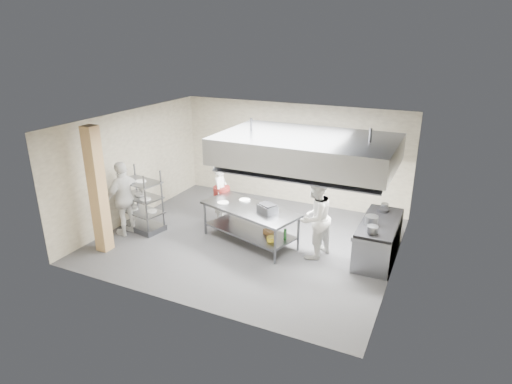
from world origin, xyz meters
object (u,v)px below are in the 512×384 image
at_px(cooking_range, 378,240).
at_px(chef_plating, 125,198).
at_px(stockpot, 371,220).
at_px(pass_rack, 141,200).
at_px(chef_head, 221,193).
at_px(chef_line, 315,218).
at_px(griddle, 267,209).
at_px(island, 250,225).

bearing_deg(cooking_range, chef_plating, -166.40).
relative_size(cooking_range, stockpot, 6.95).
distance_m(pass_rack, stockpot, 5.79).
distance_m(pass_rack, cooking_range, 5.99).
distance_m(chef_head, chef_line, 3.04).
bearing_deg(pass_rack, chef_head, 50.32).
bearing_deg(pass_rack, chef_plating, -107.12).
bearing_deg(chef_line, stockpot, 122.73).
height_order(pass_rack, stockpot, pass_rack).
bearing_deg(chef_line, cooking_range, 131.28).
xyz_separation_m(chef_line, griddle, (-1.13, -0.10, 0.05)).
bearing_deg(chef_plating, stockpot, 113.20).
height_order(island, griddle, griddle).
height_order(cooking_range, griddle, griddle).
distance_m(chef_plating, stockpot, 6.05).
bearing_deg(pass_rack, chef_line, 16.74).
distance_m(island, pass_rack, 2.95).
bearing_deg(cooking_range, chef_line, -156.42).
distance_m(chef_line, griddle, 1.13).
relative_size(island, chef_line, 1.28).
xyz_separation_m(island, pass_rack, (-2.88, -0.52, 0.37)).
bearing_deg(island, stockpot, 22.62).
xyz_separation_m(pass_rack, griddle, (3.40, 0.40, 0.19)).
bearing_deg(cooking_range, griddle, -164.48).
xyz_separation_m(island, chef_plating, (-3.08, -0.90, 0.51)).
relative_size(pass_rack, griddle, 3.93).
bearing_deg(chef_head, chef_plating, 124.79).
relative_size(chef_line, stockpot, 6.70).
bearing_deg(griddle, chef_head, 179.73).
relative_size(pass_rack, stockpot, 5.70).
bearing_deg(chef_plating, griddle, 113.99).
relative_size(pass_rack, chef_line, 0.85).
bearing_deg(chef_line, island, -73.06).
distance_m(island, stockpot, 2.91).
relative_size(island, cooking_range, 1.24).
bearing_deg(island, griddle, 3.63).
distance_m(island, griddle, 0.77).
xyz_separation_m(cooking_range, stockpot, (-0.16, -0.27, 0.58)).
height_order(pass_rack, chef_line, chef_line).
relative_size(cooking_range, chef_head, 1.24).
height_order(island, stockpot, stockpot).
height_order(chef_plating, stockpot, chef_plating).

